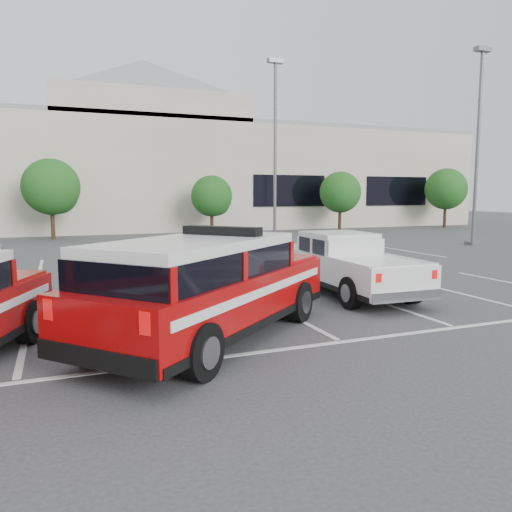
{
  "coord_description": "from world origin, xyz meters",
  "views": [
    {
      "loc": [
        -4.74,
        -10.51,
        2.68
      ],
      "look_at": [
        0.18,
        1.84,
        1.05
      ],
      "focal_mm": 35.0,
      "sensor_mm": 36.0,
      "label": 1
    }
  ],
  "objects_px": {
    "convention_building": "(120,170)",
    "tree_mid_left": "(53,189)",
    "tree_mid_right": "(213,198)",
    "fire_chief_suv": "(208,295)",
    "white_pickup": "(345,269)",
    "tree_right": "(341,194)",
    "light_pole_mid": "(275,151)",
    "light_pole_right": "(478,147)",
    "tree_far_right": "(446,190)"
  },
  "relations": [
    {
      "from": "tree_mid_right",
      "to": "tree_right",
      "type": "relative_size",
      "value": 0.9
    },
    {
      "from": "tree_mid_left",
      "to": "tree_mid_right",
      "type": "bearing_deg",
      "value": -0.0
    },
    {
      "from": "convention_building",
      "to": "light_pole_mid",
      "type": "bearing_deg",
      "value": -66.74
    },
    {
      "from": "tree_right",
      "to": "tree_mid_right",
      "type": "bearing_deg",
      "value": -180.0
    },
    {
      "from": "light_pole_mid",
      "to": "white_pickup",
      "type": "relative_size",
      "value": 1.89
    },
    {
      "from": "convention_building",
      "to": "light_pole_mid",
      "type": "xyz_separation_m",
      "value": [
        6.82,
        -15.86,
        0.47
      ]
    },
    {
      "from": "tree_mid_right",
      "to": "light_pole_right",
      "type": "height_order",
      "value": "light_pole_right"
    },
    {
      "from": "white_pickup",
      "to": "tree_far_right",
      "type": "bearing_deg",
      "value": 45.12
    },
    {
      "from": "tree_right",
      "to": "tree_far_right",
      "type": "height_order",
      "value": "tree_far_right"
    },
    {
      "from": "convention_building",
      "to": "white_pickup",
      "type": "distance_m",
      "value": 31.09
    },
    {
      "from": "fire_chief_suv",
      "to": "white_pickup",
      "type": "distance_m",
      "value": 5.58
    },
    {
      "from": "convention_building",
      "to": "fire_chief_suv",
      "type": "relative_size",
      "value": 10.21
    },
    {
      "from": "light_pole_mid",
      "to": "fire_chief_suv",
      "type": "bearing_deg",
      "value": -117.37
    },
    {
      "from": "convention_building",
      "to": "tree_far_right",
      "type": "distance_m",
      "value": 26.83
    },
    {
      "from": "fire_chief_suv",
      "to": "tree_mid_right",
      "type": "bearing_deg",
      "value": 121.52
    },
    {
      "from": "tree_mid_right",
      "to": "tree_far_right",
      "type": "height_order",
      "value": "tree_far_right"
    },
    {
      "from": "tree_mid_left",
      "to": "white_pickup",
      "type": "relative_size",
      "value": 0.89
    },
    {
      "from": "convention_building",
      "to": "white_pickup",
      "type": "height_order",
      "value": "convention_building"
    },
    {
      "from": "tree_mid_left",
      "to": "tree_right",
      "type": "height_order",
      "value": "tree_mid_left"
    },
    {
      "from": "light_pole_mid",
      "to": "tree_mid_right",
      "type": "bearing_deg",
      "value": 107.52
    },
    {
      "from": "tree_far_right",
      "to": "fire_chief_suv",
      "type": "distance_m",
      "value": 36.31
    },
    {
      "from": "convention_building",
      "to": "light_pole_mid",
      "type": "relative_size",
      "value": 5.86
    },
    {
      "from": "tree_mid_right",
      "to": "light_pole_right",
      "type": "relative_size",
      "value": 0.39
    },
    {
      "from": "tree_far_right",
      "to": "light_pole_mid",
      "type": "xyz_separation_m",
      "value": [
        -18.09,
        -6.05,
        2.14
      ]
    },
    {
      "from": "tree_far_right",
      "to": "fire_chief_suv",
      "type": "xyz_separation_m",
      "value": [
        -27.3,
        -23.84,
        -2.19
      ]
    },
    {
      "from": "tree_right",
      "to": "light_pole_right",
      "type": "relative_size",
      "value": 0.43
    },
    {
      "from": "white_pickup",
      "to": "light_pole_mid",
      "type": "bearing_deg",
      "value": 75.58
    },
    {
      "from": "tree_right",
      "to": "fire_chief_suv",
      "type": "relative_size",
      "value": 0.75
    },
    {
      "from": "tree_mid_right",
      "to": "fire_chief_suv",
      "type": "xyz_separation_m",
      "value": [
        -7.3,
        -23.84,
        -1.65
      ]
    },
    {
      "from": "convention_building",
      "to": "tree_far_right",
      "type": "xyz_separation_m",
      "value": [
        24.91,
        -9.82,
        -1.68
      ]
    },
    {
      "from": "light_pole_right",
      "to": "light_pole_mid",
      "type": "bearing_deg",
      "value": 146.31
    },
    {
      "from": "tree_far_right",
      "to": "light_pole_right",
      "type": "distance_m",
      "value": 15.24
    },
    {
      "from": "tree_mid_right",
      "to": "fire_chief_suv",
      "type": "distance_m",
      "value": 24.98
    },
    {
      "from": "light_pole_mid",
      "to": "fire_chief_suv",
      "type": "height_order",
      "value": "light_pole_mid"
    },
    {
      "from": "tree_mid_right",
      "to": "tree_far_right",
      "type": "relative_size",
      "value": 0.82
    },
    {
      "from": "convention_building",
      "to": "fire_chief_suv",
      "type": "distance_m",
      "value": 33.96
    },
    {
      "from": "fire_chief_suv",
      "to": "light_pole_right",
      "type": "bearing_deg",
      "value": 81.47
    },
    {
      "from": "tree_far_right",
      "to": "tree_mid_right",
      "type": "bearing_deg",
      "value": -180.0
    },
    {
      "from": "tree_mid_left",
      "to": "tree_mid_right",
      "type": "distance_m",
      "value": 10.01
    },
    {
      "from": "light_pole_mid",
      "to": "white_pickup",
      "type": "height_order",
      "value": "light_pole_mid"
    },
    {
      "from": "convention_building",
      "to": "tree_mid_left",
      "type": "bearing_deg",
      "value": -117.4
    },
    {
      "from": "tree_mid_left",
      "to": "fire_chief_suv",
      "type": "bearing_deg",
      "value": -83.54
    },
    {
      "from": "convention_building",
      "to": "tree_right",
      "type": "relative_size",
      "value": 13.58
    },
    {
      "from": "convention_building",
      "to": "tree_mid_left",
      "type": "relative_size",
      "value": 12.38
    },
    {
      "from": "tree_mid_left",
      "to": "white_pickup",
      "type": "bearing_deg",
      "value": -70.39
    },
    {
      "from": "tree_mid_left",
      "to": "light_pole_mid",
      "type": "bearing_deg",
      "value": -26.92
    },
    {
      "from": "light_pole_mid",
      "to": "light_pole_right",
      "type": "distance_m",
      "value": 10.82
    },
    {
      "from": "light_pole_right",
      "to": "white_pickup",
      "type": "xyz_separation_m",
      "value": [
        -13.46,
        -8.87,
        -4.53
      ]
    },
    {
      "from": "tree_mid_left",
      "to": "tree_mid_right",
      "type": "height_order",
      "value": "tree_mid_left"
    },
    {
      "from": "white_pickup",
      "to": "convention_building",
      "type": "bearing_deg",
      "value": 96.66
    }
  ]
}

